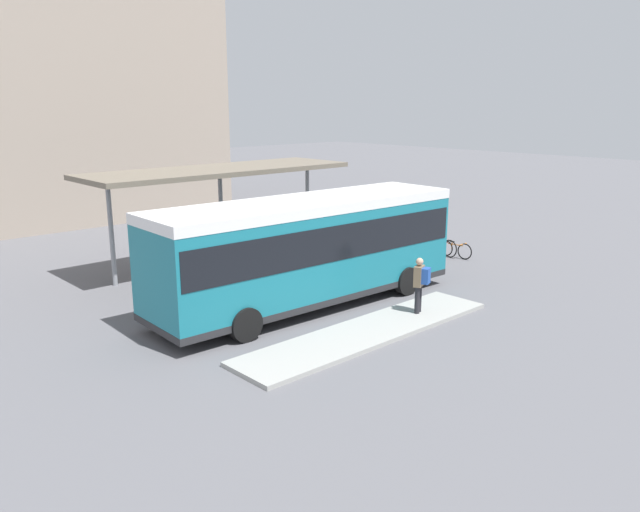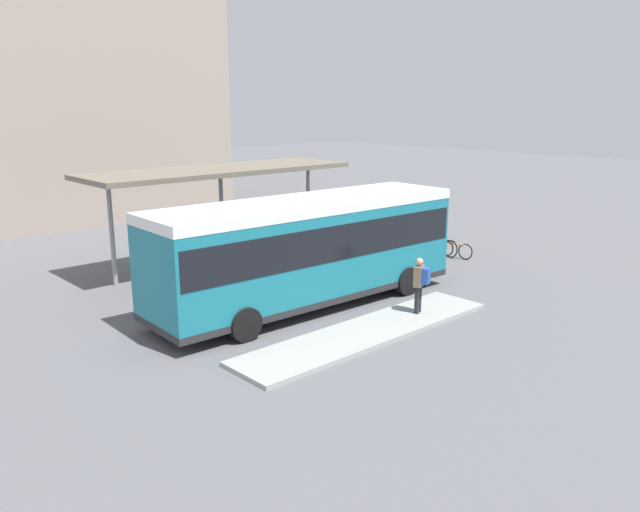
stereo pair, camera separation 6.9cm
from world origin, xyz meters
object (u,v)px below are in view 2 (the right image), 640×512
Objects in this scene: potted_planter_near_shelter at (259,262)px; bicycle_blue at (430,243)px; bicycle_red at (441,246)px; city_bus at (308,245)px; bicycle_orange at (456,250)px; pedestrian_waiting at (420,282)px.

bicycle_blue is at bearing -8.55° from potted_planter_near_shelter.
potted_planter_near_shelter reaches higher than bicycle_red.
city_bus reaches higher than bicycle_orange.
bicycle_blue is (8.48, 1.87, -1.56)m from city_bus.
bicycle_red is at bearing 10.35° from city_bus.
city_bus is at bearing -98.51° from potted_planter_near_shelter.
bicycle_orange is 1.14× the size of potted_planter_near_shelter.
potted_planter_near_shelter is at bearing 83.60° from city_bus.
potted_planter_near_shelter is at bearing 81.00° from bicycle_red.
city_bus reaches higher than bicycle_blue.
bicycle_red reaches higher than bicycle_blue.
pedestrian_waiting is 7.90m from bicycle_red.
bicycle_red is at bearing 168.17° from bicycle_blue.
bicycle_red is at bearing -79.47° from pedestrian_waiting.
bicycle_red is at bearing -13.32° from potted_planter_near_shelter.
city_bus is 6.23× the size of pedestrian_waiting.
potted_planter_near_shelter reaches higher than bicycle_orange.
bicycle_blue is at bearing -76.06° from pedestrian_waiting.
bicycle_red is (8.36, 1.21, -1.55)m from city_bus.
city_bus is 5.95× the size of bicycle_red.
city_bus is at bearing 101.09° from bicycle_blue.
bicycle_red is at bearing -174.48° from bicycle_orange.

